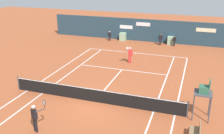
# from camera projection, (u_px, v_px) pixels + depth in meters

# --- Properties ---
(ground_plane) EXTENTS (80.00, 80.00, 0.01)m
(ground_plane) POSITION_uv_depth(u_px,v_px,m) (97.00, 98.00, 17.81)
(ground_plane) COLOR #A8512D
(tennis_net) EXTENTS (12.10, 0.10, 1.07)m
(tennis_net) POSITION_uv_depth(u_px,v_px,m) (94.00, 95.00, 17.12)
(tennis_net) COLOR #4C4C51
(tennis_net) RESTS_ON ground_plane
(sponsor_back_wall) EXTENTS (25.00, 1.02, 2.75)m
(sponsor_back_wall) POSITION_uv_depth(u_px,v_px,m) (147.00, 31.00, 31.91)
(sponsor_back_wall) COLOR #233D4C
(sponsor_back_wall) RESTS_ON ground_plane
(umpire_chair) EXTENTS (1.00, 1.00, 2.47)m
(umpire_chair) POSITION_uv_depth(u_px,v_px,m) (204.00, 93.00, 14.81)
(umpire_chair) COLOR #47474C
(umpire_chair) RESTS_ON ground_plane
(player_bench) EXTENTS (0.54, 1.47, 0.88)m
(player_bench) POSITION_uv_depth(u_px,v_px,m) (196.00, 133.00, 13.08)
(player_bench) COLOR #38383D
(player_bench) RESTS_ON ground_plane
(player_on_baseline) EXTENTS (0.51, 0.71, 1.76)m
(player_on_baseline) POSITION_uv_depth(u_px,v_px,m) (130.00, 54.00, 24.37)
(player_on_baseline) COLOR red
(player_on_baseline) RESTS_ON ground_plane
(player_near_side) EXTENTS (0.81, 0.62, 1.80)m
(player_near_side) POSITION_uv_depth(u_px,v_px,m) (35.00, 116.00, 13.77)
(player_near_side) COLOR black
(player_near_side) RESTS_ON ground_plane
(ball_kid_left_post) EXTENTS (0.41, 0.18, 1.24)m
(ball_kid_left_post) POSITION_uv_depth(u_px,v_px,m) (110.00, 35.00, 32.41)
(ball_kid_left_post) COLOR black
(ball_kid_left_post) RESTS_ON ground_plane
(ball_kid_right_post) EXTENTS (0.45, 0.21, 1.37)m
(ball_kid_right_post) POSITION_uv_depth(u_px,v_px,m) (160.00, 39.00, 30.45)
(ball_kid_right_post) COLOR black
(ball_kid_right_post) RESTS_ON ground_plane
(ball_kid_centre_post) EXTENTS (0.41, 0.19, 1.24)m
(ball_kid_centre_post) POSITION_uv_depth(u_px,v_px,m) (174.00, 40.00, 29.99)
(ball_kid_centre_post) COLOR black
(ball_kid_centre_post) RESTS_ON ground_plane
(tennis_ball_mid_court) EXTENTS (0.07, 0.07, 0.07)m
(tennis_ball_mid_court) POSITION_uv_depth(u_px,v_px,m) (171.00, 87.00, 19.46)
(tennis_ball_mid_court) COLOR #CCE033
(tennis_ball_mid_court) RESTS_ON ground_plane
(tennis_ball_by_sideline) EXTENTS (0.07, 0.07, 0.07)m
(tennis_ball_by_sideline) POSITION_uv_depth(u_px,v_px,m) (146.00, 59.00, 25.70)
(tennis_ball_by_sideline) COLOR #CCE033
(tennis_ball_by_sideline) RESTS_ON ground_plane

